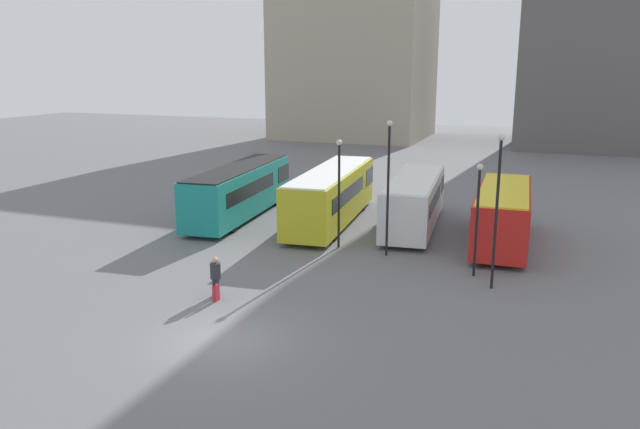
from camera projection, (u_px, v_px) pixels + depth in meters
name	position (u px, v px, depth m)	size (l,w,h in m)	color
ground_plane	(223.00, 340.00, 20.85)	(160.00, 160.00, 0.00)	slate
building_block_left	(355.00, 52.00, 77.61)	(17.87, 15.13, 21.00)	tan
bus_0	(240.00, 189.00, 37.52)	(3.49, 11.57, 3.06)	#19847F
bus_1	(332.00, 194.00, 36.09)	(3.60, 11.85, 3.12)	gold
bus_2	(414.00, 200.00, 34.94)	(3.39, 10.11, 2.90)	silver
bus_3	(503.00, 214.00, 31.79)	(2.99, 9.37, 2.90)	red
traveler	(215.00, 273.00, 24.60)	(0.42, 0.42, 1.62)	#382D4C
suitcase	(216.00, 293.00, 24.25)	(0.17, 0.30, 0.94)	#B7232D
lamp_post_0	(388.00, 179.00, 29.25)	(0.28, 0.28, 6.49)	black
lamp_post_1	(339.00, 185.00, 30.69)	(0.28, 0.28, 5.44)	black
lamp_post_2	(477.00, 210.00, 26.53)	(0.28, 0.28, 4.94)	black
lamp_post_3	(497.00, 201.00, 24.82)	(0.28, 0.28, 6.36)	black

